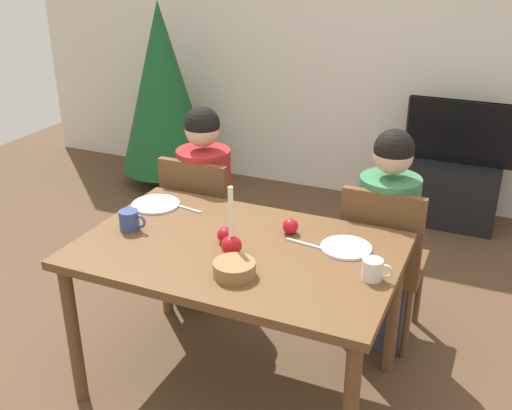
% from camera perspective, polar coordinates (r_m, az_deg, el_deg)
% --- Properties ---
extents(ground_plane, '(7.68, 7.68, 0.00)m').
position_cam_1_polar(ground_plane, '(3.07, -1.56, -16.42)').
color(ground_plane, brown).
extents(back_wall, '(6.40, 0.10, 2.60)m').
position_cam_1_polar(back_wall, '(4.87, 11.85, 15.36)').
color(back_wall, silver).
rests_on(back_wall, ground).
extents(dining_table, '(1.40, 0.90, 0.75)m').
position_cam_1_polar(dining_table, '(2.69, -1.72, -5.55)').
color(dining_table, brown).
rests_on(dining_table, ground).
extents(chair_left, '(0.40, 0.40, 0.90)m').
position_cam_1_polar(chair_left, '(3.45, -5.04, -1.52)').
color(chair_left, brown).
rests_on(chair_left, ground).
extents(chair_right, '(0.40, 0.40, 0.90)m').
position_cam_1_polar(chair_right, '(3.13, 11.87, -4.77)').
color(chair_right, brown).
rests_on(chair_right, ground).
extents(person_left_child, '(0.30, 0.30, 1.17)m').
position_cam_1_polar(person_left_child, '(3.45, -4.81, -0.45)').
color(person_left_child, '#33384C').
rests_on(person_left_child, ground).
extents(person_right_child, '(0.30, 0.30, 1.17)m').
position_cam_1_polar(person_right_child, '(3.13, 12.09, -3.58)').
color(person_right_child, '#33384C').
rests_on(person_right_child, ground).
extents(tv_stand, '(0.64, 0.40, 0.48)m').
position_cam_1_polar(tv_stand, '(4.76, 18.14, 1.14)').
color(tv_stand, black).
rests_on(tv_stand, ground).
extents(tv, '(0.79, 0.05, 0.46)m').
position_cam_1_polar(tv, '(4.60, 18.89, 6.54)').
color(tv, black).
rests_on(tv, tv_stand).
extents(christmas_tree, '(0.77, 0.77, 1.62)m').
position_cam_1_polar(christmas_tree, '(5.17, -8.84, 10.88)').
color(christmas_tree, brown).
rests_on(christmas_tree, ground).
extents(candle_centerpiece, '(0.09, 0.09, 0.32)m').
position_cam_1_polar(candle_centerpiece, '(2.56, -2.35, -3.46)').
color(candle_centerpiece, red).
rests_on(candle_centerpiece, dining_table).
extents(plate_left, '(0.24, 0.24, 0.01)m').
position_cam_1_polar(plate_left, '(3.09, -9.47, 0.07)').
color(plate_left, silver).
rests_on(plate_left, dining_table).
extents(plate_right, '(0.22, 0.22, 0.01)m').
position_cam_1_polar(plate_right, '(2.66, 8.53, -4.01)').
color(plate_right, silver).
rests_on(plate_right, dining_table).
extents(mug_left, '(0.14, 0.09, 0.09)m').
position_cam_1_polar(mug_left, '(2.84, -11.85, -1.43)').
color(mug_left, '#33477F').
rests_on(mug_left, dining_table).
extents(mug_right, '(0.12, 0.08, 0.09)m').
position_cam_1_polar(mug_right, '(2.43, 11.02, -6.02)').
color(mug_right, silver).
rests_on(mug_right, dining_table).
extents(fork_left, '(0.18, 0.04, 0.01)m').
position_cam_1_polar(fork_left, '(3.03, -6.59, -0.31)').
color(fork_left, silver).
rests_on(fork_left, dining_table).
extents(fork_right, '(0.18, 0.04, 0.01)m').
position_cam_1_polar(fork_right, '(2.68, 4.62, -3.67)').
color(fork_right, silver).
rests_on(fork_right, dining_table).
extents(bowl_walnuts, '(0.17, 0.17, 0.06)m').
position_cam_1_polar(bowl_walnuts, '(2.42, -2.06, -6.05)').
color(bowl_walnuts, olive).
rests_on(bowl_walnuts, dining_table).
extents(apple_near_candle, '(0.07, 0.07, 0.07)m').
position_cam_1_polar(apple_near_candle, '(2.67, -2.92, -2.84)').
color(apple_near_candle, '#B11122').
rests_on(apple_near_candle, dining_table).
extents(apple_by_left_plate, '(0.07, 0.07, 0.07)m').
position_cam_1_polar(apple_by_left_plate, '(2.75, 3.27, -2.02)').
color(apple_by_left_plate, red).
rests_on(apple_by_left_plate, dining_table).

